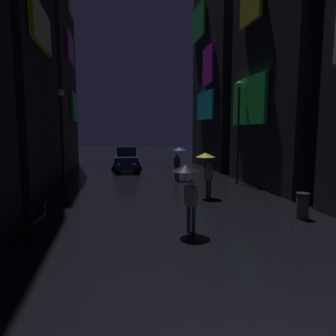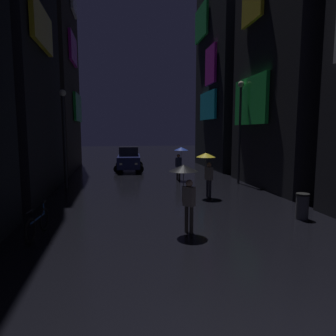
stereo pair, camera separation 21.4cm
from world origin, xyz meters
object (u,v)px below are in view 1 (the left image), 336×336
(streetlamp_right_far, at_px, (238,121))
(trash_bin, at_px, (302,206))
(bicycle_parked_at_storefront, at_px, (39,224))
(car_distant, at_px, (127,159))
(pedestrian_far_right_black, at_px, (187,179))
(streetlamp_left_far, at_px, (63,127))
(pedestrian_midstreet_centre_yellow, at_px, (206,162))
(pedestrian_midstreet_left_blue, at_px, (179,154))

(streetlamp_right_far, relative_size, trash_bin, 6.47)
(bicycle_parked_at_storefront, height_order, trash_bin, bicycle_parked_at_storefront)
(car_distant, distance_m, streetlamp_right_far, 9.71)
(car_distant, distance_m, trash_bin, 15.29)
(pedestrian_far_right_black, relative_size, bicycle_parked_at_storefront, 1.17)
(streetlamp_right_far, bearing_deg, bicycle_parked_at_storefront, -141.57)
(streetlamp_left_far, bearing_deg, pedestrian_midstreet_centre_yellow, -27.28)
(pedestrian_midstreet_centre_yellow, relative_size, streetlamp_right_far, 0.35)
(trash_bin, bearing_deg, pedestrian_midstreet_left_blue, 105.32)
(pedestrian_far_right_black, xyz_separation_m, streetlamp_right_far, (5.16, 8.03, 2.05))
(bicycle_parked_at_storefront, relative_size, trash_bin, 1.95)
(pedestrian_midstreet_centre_yellow, relative_size, bicycle_parked_at_storefront, 1.17)
(pedestrian_far_right_black, bearing_deg, pedestrian_midstreet_centre_yellow, 65.55)
(car_distant, height_order, streetlamp_right_far, streetlamp_right_far)
(pedestrian_midstreet_centre_yellow, distance_m, trash_bin, 4.78)
(streetlamp_left_far, bearing_deg, pedestrian_far_right_black, -59.61)
(pedestrian_midstreet_centre_yellow, height_order, streetlamp_right_far, streetlamp_right_far)
(pedestrian_midstreet_left_blue, height_order, streetlamp_left_far, streetlamp_left_far)
(streetlamp_right_far, bearing_deg, trash_bin, -95.43)
(pedestrian_midstreet_left_blue, distance_m, car_distant, 5.97)
(bicycle_parked_at_storefront, distance_m, trash_bin, 8.90)
(pedestrian_far_right_black, distance_m, car_distant, 14.96)
(car_distant, bearing_deg, pedestrian_midstreet_left_blue, -58.92)
(bicycle_parked_at_storefront, relative_size, car_distant, 0.43)
(streetlamp_right_far, bearing_deg, streetlamp_left_far, 178.73)
(car_distant, relative_size, trash_bin, 4.55)
(bicycle_parked_at_storefront, bearing_deg, pedestrian_midstreet_left_blue, 55.83)
(streetlamp_left_far, bearing_deg, trash_bin, -39.20)
(streetlamp_right_far, distance_m, trash_bin, 8.08)
(bicycle_parked_at_storefront, xyz_separation_m, car_distant, (3.33, 14.49, 0.54))
(pedestrian_far_right_black, bearing_deg, bicycle_parked_at_storefront, 174.64)
(bicycle_parked_at_storefront, bearing_deg, streetlamp_right_far, 38.43)
(streetlamp_right_far, height_order, streetlamp_left_far, streetlamp_right_far)
(bicycle_parked_at_storefront, bearing_deg, pedestrian_far_right_black, -5.36)
(streetlamp_left_far, xyz_separation_m, trash_bin, (9.30, -7.59, -2.89))
(bicycle_parked_at_storefront, distance_m, streetlamp_right_far, 12.70)
(pedestrian_midstreet_centre_yellow, distance_m, bicycle_parked_at_storefront, 7.92)
(streetlamp_right_far, bearing_deg, pedestrian_midstreet_centre_yellow, -132.07)
(pedestrian_far_right_black, distance_m, trash_bin, 4.67)
(pedestrian_far_right_black, xyz_separation_m, pedestrian_midstreet_centre_yellow, (2.12, 4.66, 0.00))
(pedestrian_far_right_black, height_order, bicycle_parked_at_storefront, pedestrian_far_right_black)
(pedestrian_midstreet_centre_yellow, height_order, bicycle_parked_at_storefront, pedestrian_midstreet_centre_yellow)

